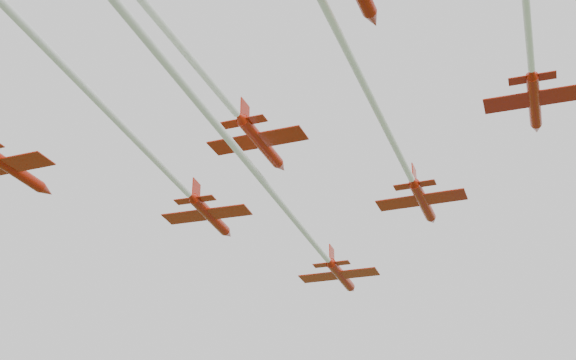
% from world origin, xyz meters
% --- Properties ---
extents(jet_lead, '(15.04, 63.65, 2.89)m').
position_xyz_m(jet_lead, '(-2.68, 8.09, 55.22)').
color(jet_lead, '#A81807').
extents(jet_row2_left, '(13.15, 47.02, 2.79)m').
position_xyz_m(jet_row2_left, '(-9.00, -6.80, 56.39)').
color(jet_row2_left, '#A81807').
extents(jet_row2_right, '(12.67, 58.42, 2.79)m').
position_xyz_m(jet_row2_right, '(11.45, -1.43, 57.58)').
color(jet_row2_right, '#A81807').
extents(jet_row3_mid, '(11.98, 58.20, 2.68)m').
position_xyz_m(jet_row3_mid, '(2.73, -20.96, 57.55)').
color(jet_row3_mid, '#A81807').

